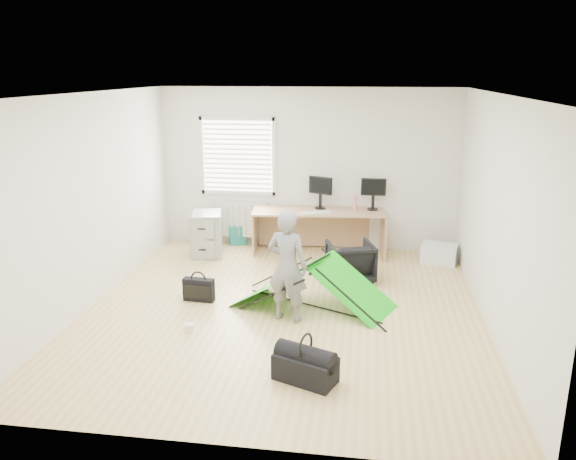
# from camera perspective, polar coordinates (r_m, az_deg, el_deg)

# --- Properties ---
(ground) EXTENTS (5.50, 5.50, 0.00)m
(ground) POSITION_cam_1_polar(r_m,az_deg,el_deg) (7.28, -0.45, -8.08)
(ground) COLOR tan
(ground) RESTS_ON ground
(back_wall) EXTENTS (5.00, 0.02, 2.70)m
(back_wall) POSITION_cam_1_polar(r_m,az_deg,el_deg) (9.51, 2.04, 6.18)
(back_wall) COLOR silver
(back_wall) RESTS_ON ground
(window) EXTENTS (1.20, 0.06, 1.20)m
(window) POSITION_cam_1_polar(r_m,az_deg,el_deg) (9.64, -5.15, 7.47)
(window) COLOR silver
(window) RESTS_ON back_wall
(radiator) EXTENTS (1.00, 0.12, 0.60)m
(radiator) POSITION_cam_1_polar(r_m,az_deg,el_deg) (9.83, -5.04, 1.08)
(radiator) COLOR silver
(radiator) RESTS_ON back_wall
(desk) EXTENTS (2.22, 0.89, 0.74)m
(desk) POSITION_cam_1_polar(r_m,az_deg,el_deg) (9.33, 3.08, -0.21)
(desk) COLOR #A67E5D
(desk) RESTS_ON ground
(filing_cabinet) EXTENTS (0.59, 0.70, 0.72)m
(filing_cabinet) POSITION_cam_1_polar(r_m,az_deg,el_deg) (9.35, -8.18, -0.38)
(filing_cabinet) COLOR gray
(filing_cabinet) RESTS_ON ground
(monitor_left) EXTENTS (0.42, 0.24, 0.40)m
(monitor_left) POSITION_cam_1_polar(r_m,az_deg,el_deg) (9.32, 3.32, 3.38)
(monitor_left) COLOR black
(monitor_left) RESTS_ON desk
(monitor_right) EXTENTS (0.41, 0.09, 0.39)m
(monitor_right) POSITION_cam_1_polar(r_m,az_deg,el_deg) (9.32, 8.64, 3.20)
(monitor_right) COLOR black
(monitor_right) RESTS_ON desk
(keyboard) EXTENTS (0.52, 0.34, 0.02)m
(keyboard) POSITION_cam_1_polar(r_m,az_deg,el_deg) (9.03, 2.83, 1.76)
(keyboard) COLOR beige
(keyboard) RESTS_ON desk
(thermos) EXTENTS (0.09, 0.09, 0.26)m
(thermos) POSITION_cam_1_polar(r_m,az_deg,el_deg) (9.31, 6.81, 2.83)
(thermos) COLOR #D0748A
(thermos) RESTS_ON desk
(office_chair) EXTENTS (0.78, 0.79, 0.58)m
(office_chair) POSITION_cam_1_polar(r_m,az_deg,el_deg) (8.18, 6.35, -3.21)
(office_chair) COLOR black
(office_chair) RESTS_ON ground
(person) EXTENTS (0.58, 0.45, 1.39)m
(person) POSITION_cam_1_polar(r_m,az_deg,el_deg) (6.74, -0.06, -3.71)
(person) COLOR slate
(person) RESTS_ON ground
(kite) EXTENTS (2.13, 1.58, 0.60)m
(kite) POSITION_cam_1_polar(r_m,az_deg,el_deg) (7.25, 2.59, -5.61)
(kite) COLOR #13B711
(kite) RESTS_ON ground
(storage_crate) EXTENTS (0.62, 0.50, 0.30)m
(storage_crate) POSITION_cam_1_polar(r_m,az_deg,el_deg) (9.24, 15.12, -2.33)
(storage_crate) COLOR silver
(storage_crate) RESTS_ON ground
(tote_bag) EXTENTS (0.31, 0.23, 0.34)m
(tote_bag) POSITION_cam_1_polar(r_m,az_deg,el_deg) (9.87, -5.11, -0.53)
(tote_bag) COLOR #1D8078
(tote_bag) RESTS_ON ground
(laptop_bag) EXTENTS (0.42, 0.16, 0.31)m
(laptop_bag) POSITION_cam_1_polar(r_m,az_deg,el_deg) (7.58, -9.05, -6.01)
(laptop_bag) COLOR black
(laptop_bag) RESTS_ON ground
(white_box) EXTENTS (0.11, 0.11, 0.09)m
(white_box) POSITION_cam_1_polar(r_m,az_deg,el_deg) (6.79, -10.01, -9.73)
(white_box) COLOR silver
(white_box) RESTS_ON ground
(duffel_bag) EXTENTS (0.68, 0.52, 0.27)m
(duffel_bag) POSITION_cam_1_polar(r_m,az_deg,el_deg) (5.69, 1.77, -13.88)
(duffel_bag) COLOR black
(duffel_bag) RESTS_ON ground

